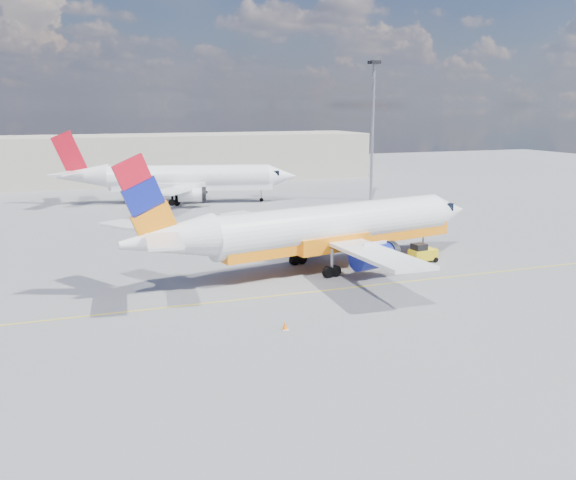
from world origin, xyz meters
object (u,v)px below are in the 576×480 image
object	(u,v)px
gse_tug	(422,253)
traffic_cone	(285,325)
main_jet	(324,229)
second_jet	(182,179)

from	to	relation	value
gse_tug	traffic_cone	world-z (taller)	gse_tug
main_jet	gse_tug	size ratio (longest dim) A/B	13.74
main_jet	second_jet	distance (m)	39.74
main_jet	gse_tug	xyz separation A→B (m)	(8.71, -0.78, -2.56)
gse_tug	traffic_cone	size ratio (longest dim) A/B	4.43
main_jet	gse_tug	world-z (taller)	main_jet
second_jet	gse_tug	bearing A→B (deg)	-58.38
main_jet	second_jet	world-z (taller)	main_jet
main_jet	traffic_cone	size ratio (longest dim) A/B	60.84
main_jet	gse_tug	distance (m)	9.12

